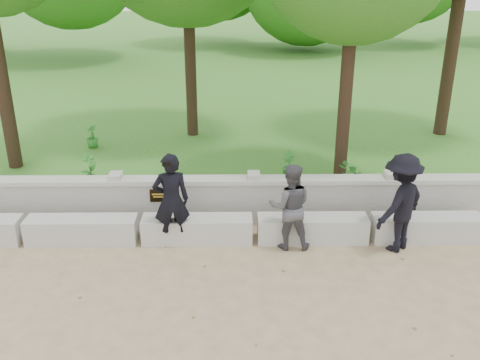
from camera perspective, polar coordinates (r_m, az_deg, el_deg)
The scene contains 11 objects.
ground at distance 7.98m, azimuth -12.76°, elevation -12.95°, with size 80.00×80.00×0.00m, color tan.
lawn at distance 20.90m, azimuth -5.27°, elevation 9.98°, with size 40.00×22.00×0.25m, color #2D6E21.
concrete_bench at distance 9.46m, azimuth -10.65°, elevation -5.23°, with size 11.90×0.45×0.45m.
parapet_wall at distance 9.97m, azimuth -10.11°, elevation -2.16°, with size 12.50×0.35×0.90m.
man_main at distance 8.99m, azimuth -7.34°, elevation -2.19°, with size 0.68×0.62×1.67m.
visitor_left at distance 8.94m, azimuth 5.37°, elevation -2.82°, with size 0.75×0.60×1.50m.
visitor_mid at distance 9.19m, azimuth 16.75°, elevation -2.37°, with size 1.24×1.19×1.69m.
shrub_a at distance 11.40m, azimuth -15.72°, elevation 1.18°, with size 0.36×0.24×0.68m, color #33832C.
shrub_b at distance 11.32m, azimuth 5.13°, elevation 1.57°, with size 0.33×0.26×0.60m, color #33832C.
shrub_c at distance 10.70m, azimuth 11.99°, elevation 0.05°, with size 0.58×0.50×0.65m, color #33832C.
shrub_d at distance 13.74m, azimuth -15.53°, elevation 4.53°, with size 0.32×0.29×0.57m, color #33832C.
Camera 1 is at (1.64, -6.36, 4.52)m, focal length 40.00 mm.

